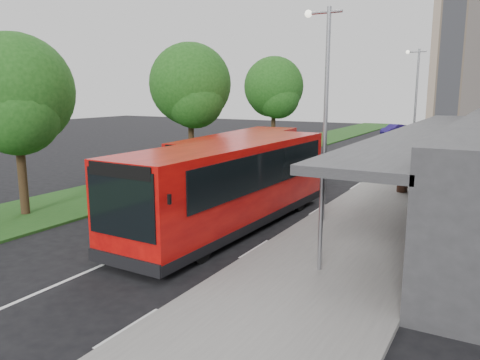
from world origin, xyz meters
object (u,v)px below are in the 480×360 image
(tree_mid, at_px, (191,90))
(bus_second, at_px, (241,163))
(tree_far, at_px, (274,91))
(lamp_post_near, at_px, (324,102))
(tree_near, at_px, (17,99))
(litter_bin, at_px, (402,183))
(bollard, at_px, (411,157))
(car_near, at_px, (412,133))
(bus_main, at_px, (231,185))
(lamp_post_far, at_px, (415,97))
(car_far, at_px, (394,129))

(tree_mid, relative_size, bus_second, 0.75)
(tree_far, bearing_deg, tree_mid, -90.00)
(lamp_post_near, xyz_separation_m, bus_second, (-5.47, 3.37, -3.18))
(tree_near, relative_size, litter_bin, 7.83)
(bus_second, relative_size, bollard, 11.12)
(tree_near, distance_m, car_near, 42.16)
(tree_far, distance_m, bus_main, 23.12)
(tree_near, xyz_separation_m, lamp_post_far, (11.13, 24.95, -0.08))
(bus_main, xyz_separation_m, car_near, (0.12, 38.36, -1.01))
(lamp_post_near, relative_size, car_near, 2.07)
(bollard, bearing_deg, bus_main, -100.02)
(tree_far, relative_size, lamp_post_far, 1.00)
(lamp_post_far, height_order, bus_main, lamp_post_far)
(bus_second, relative_size, car_far, 2.92)
(litter_bin, bearing_deg, tree_near, -137.46)
(lamp_post_near, bearing_deg, bus_second, 148.35)
(bus_main, relative_size, bollard, 11.90)
(tree_near, xyz_separation_m, litter_bin, (12.94, 11.87, -4.18))
(tree_far, height_order, bus_main, tree_far)
(lamp_post_near, distance_m, litter_bin, 8.25)
(tree_far, bearing_deg, bollard, -12.16)
(lamp_post_far, distance_m, bus_main, 22.59)
(litter_bin, bearing_deg, car_near, 98.67)
(tree_far, distance_m, bollard, 12.77)
(bus_second, height_order, litter_bin, bus_second)
(tree_mid, height_order, litter_bin, tree_mid)
(lamp_post_near, bearing_deg, tree_mid, 147.64)
(tree_mid, bearing_deg, bollard, 39.07)
(lamp_post_near, xyz_separation_m, bollard, (0.55, 16.54, -4.08))
(bus_second, bearing_deg, bollard, 60.23)
(bus_second, height_order, bollard, bus_second)
(lamp_post_far, xyz_separation_m, litter_bin, (1.81, -13.08, -4.09))
(bus_second, distance_m, bollard, 14.50)
(litter_bin, relative_size, car_far, 0.26)
(bus_second, relative_size, car_near, 2.79)
(tree_mid, distance_m, bus_main, 12.98)
(car_far, bearing_deg, litter_bin, -55.10)
(car_far, bearing_deg, tree_far, -81.90)
(bollard, bearing_deg, car_far, 104.05)
(litter_bin, bearing_deg, bus_main, -116.58)
(tree_far, distance_m, lamp_post_far, 11.18)
(tree_near, bearing_deg, car_near, 78.33)
(bus_main, relative_size, car_far, 3.13)
(bollard, bearing_deg, car_near, 99.26)
(tree_near, xyz_separation_m, tree_mid, (-0.00, 12.00, 0.42))
(tree_mid, distance_m, bus_second, 7.68)
(bus_main, distance_m, bollard, 19.07)
(lamp_post_near, relative_size, bus_second, 0.74)
(bollard, xyz_separation_m, car_far, (-6.04, 24.15, -0.03))
(litter_bin, height_order, car_far, car_far)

